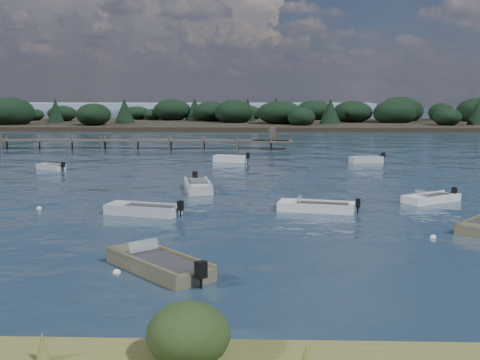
{
  "coord_description": "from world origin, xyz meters",
  "views": [
    {
      "loc": [
        2.38,
        -27.65,
        7.12
      ],
      "look_at": [
        1.04,
        14.0,
        1.0
      ],
      "focal_mm": 45.0,
      "sensor_mm": 36.0,
      "label": 1
    }
  ],
  "objects_px": {
    "dinghy_mid_white_a": "(316,208)",
    "tender_far_grey_b": "(366,161)",
    "jetty": "(70,141)",
    "tender_far_grey": "(51,168)",
    "tender_far_white": "(230,160)",
    "dinghy_extra_b": "(198,188)",
    "dinghy_mid_white_b": "(431,200)",
    "dinghy_near_olive": "(159,267)",
    "dinghy_mid_grey": "(143,212)"
  },
  "relations": [
    {
      "from": "dinghy_extra_b",
      "to": "dinghy_mid_grey",
      "type": "height_order",
      "value": "dinghy_extra_b"
    },
    {
      "from": "tender_far_white",
      "to": "jetty",
      "type": "height_order",
      "value": "jetty"
    },
    {
      "from": "dinghy_mid_grey",
      "to": "dinghy_mid_white_a",
      "type": "bearing_deg",
      "value": 7.51
    },
    {
      "from": "dinghy_near_olive",
      "to": "dinghy_extra_b",
      "type": "xyz_separation_m",
      "value": [
        -0.46,
        20.11,
        0.0
      ]
    },
    {
      "from": "tender_far_grey",
      "to": "dinghy_extra_b",
      "type": "distance_m",
      "value": 18.62
    },
    {
      "from": "dinghy_near_olive",
      "to": "tender_far_grey_b",
      "type": "bearing_deg",
      "value": 68.57
    },
    {
      "from": "tender_far_white",
      "to": "dinghy_mid_grey",
      "type": "distance_m",
      "value": 27.29
    },
    {
      "from": "dinghy_mid_white_b",
      "to": "tender_far_white",
      "type": "height_order",
      "value": "tender_far_white"
    },
    {
      "from": "dinghy_near_olive",
      "to": "dinghy_mid_grey",
      "type": "distance_m",
      "value": 11.56
    },
    {
      "from": "dinghy_mid_white_a",
      "to": "tender_far_grey_b",
      "type": "height_order",
      "value": "tender_far_grey_b"
    },
    {
      "from": "dinghy_mid_white_a",
      "to": "tender_far_grey_b",
      "type": "relative_size",
      "value": 1.32
    },
    {
      "from": "jetty",
      "to": "dinghy_mid_grey",
      "type": "bearing_deg",
      "value": -67.23
    },
    {
      "from": "jetty",
      "to": "dinghy_mid_white_a",
      "type": "bearing_deg",
      "value": -55.35
    },
    {
      "from": "dinghy_mid_white_a",
      "to": "jetty",
      "type": "relative_size",
      "value": 0.08
    },
    {
      "from": "tender_far_white",
      "to": "dinghy_extra_b",
      "type": "distance_m",
      "value": 18.19
    },
    {
      "from": "tender_far_grey_b",
      "to": "jetty",
      "type": "relative_size",
      "value": 0.06
    },
    {
      "from": "tender_far_white",
      "to": "tender_far_grey_b",
      "type": "bearing_deg",
      "value": -1.03
    },
    {
      "from": "tender_far_grey",
      "to": "jetty",
      "type": "distance_m",
      "value": 21.6
    },
    {
      "from": "tender_far_white",
      "to": "dinghy_mid_grey",
      "type": "bearing_deg",
      "value": -98.08
    },
    {
      "from": "tender_far_grey",
      "to": "dinghy_near_olive",
      "type": "bearing_deg",
      "value": -64.09
    },
    {
      "from": "dinghy_mid_white_b",
      "to": "tender_far_grey_b",
      "type": "height_order",
      "value": "tender_far_grey_b"
    },
    {
      "from": "tender_far_grey",
      "to": "dinghy_mid_white_a",
      "type": "xyz_separation_m",
      "value": [
        22.71,
        -18.83,
        0.01
      ]
    },
    {
      "from": "tender_far_grey_b",
      "to": "dinghy_extra_b",
      "type": "height_order",
      "value": "dinghy_extra_b"
    },
    {
      "from": "dinghy_mid_white_b",
      "to": "tender_far_grey",
      "type": "bearing_deg",
      "value": 152.88
    },
    {
      "from": "tender_far_grey",
      "to": "jetty",
      "type": "relative_size",
      "value": 0.05
    },
    {
      "from": "dinghy_mid_white_a",
      "to": "tender_far_grey_b",
      "type": "distance_m",
      "value": 26.49
    },
    {
      "from": "dinghy_mid_white_b",
      "to": "dinghy_near_olive",
      "type": "height_order",
      "value": "dinghy_near_olive"
    },
    {
      "from": "dinghy_mid_grey",
      "to": "jetty",
      "type": "height_order",
      "value": "jetty"
    },
    {
      "from": "dinghy_mid_white_b",
      "to": "tender_far_grey",
      "type": "distance_m",
      "value": 34.27
    },
    {
      "from": "tender_far_grey_b",
      "to": "dinghy_near_olive",
      "type": "bearing_deg",
      "value": -111.43
    },
    {
      "from": "tender_far_white",
      "to": "dinghy_extra_b",
      "type": "bearing_deg",
      "value": -94.7
    },
    {
      "from": "tender_far_white",
      "to": "tender_far_grey_b",
      "type": "xyz_separation_m",
      "value": [
        13.88,
        -0.25,
        -0.0
      ]
    },
    {
      "from": "tender_far_white",
      "to": "jetty",
      "type": "bearing_deg",
      "value": 146.11
    },
    {
      "from": "tender_far_white",
      "to": "tender_far_grey",
      "type": "bearing_deg",
      "value": -157.24
    },
    {
      "from": "dinghy_mid_white_b",
      "to": "tender_far_grey_b",
      "type": "distance_m",
      "value": 22.21
    },
    {
      "from": "dinghy_mid_white_b",
      "to": "dinghy_mid_white_a",
      "type": "distance_m",
      "value": 8.43
    },
    {
      "from": "dinghy_extra_b",
      "to": "tender_far_grey_b",
      "type": "bearing_deg",
      "value": 49.32
    },
    {
      "from": "dinghy_mid_white_a",
      "to": "dinghy_near_olive",
      "type": "distance_m",
      "value": 14.61
    },
    {
      "from": "dinghy_near_olive",
      "to": "tender_far_grey",
      "type": "bearing_deg",
      "value": 115.91
    },
    {
      "from": "dinghy_near_olive",
      "to": "jetty",
      "type": "height_order",
      "value": "jetty"
    },
    {
      "from": "dinghy_mid_white_a",
      "to": "tender_far_grey_b",
      "type": "bearing_deg",
      "value": 73.65
    },
    {
      "from": "tender_far_grey",
      "to": "dinghy_extra_b",
      "type": "bearing_deg",
      "value": -37.35
    },
    {
      "from": "tender_far_grey",
      "to": "jetty",
      "type": "height_order",
      "value": "jetty"
    },
    {
      "from": "tender_far_grey",
      "to": "tender_far_grey_b",
      "type": "height_order",
      "value": "tender_far_grey_b"
    },
    {
      "from": "dinghy_mid_white_a",
      "to": "dinghy_extra_b",
      "type": "height_order",
      "value": "dinghy_extra_b"
    },
    {
      "from": "dinghy_mid_white_b",
      "to": "tender_far_white",
      "type": "relative_size",
      "value": 1.09
    },
    {
      "from": "tender_far_grey",
      "to": "dinghy_extra_b",
      "type": "height_order",
      "value": "dinghy_extra_b"
    },
    {
      "from": "dinghy_mid_white_b",
      "to": "dinghy_mid_white_a",
      "type": "relative_size",
      "value": 0.84
    },
    {
      "from": "tender_far_grey",
      "to": "tender_far_grey_b",
      "type": "distance_m",
      "value": 30.88
    },
    {
      "from": "dinghy_mid_grey",
      "to": "tender_far_grey_b",
      "type": "bearing_deg",
      "value": 56.51
    }
  ]
}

